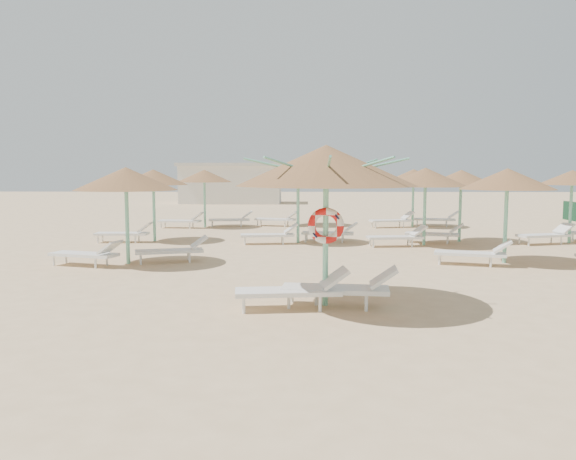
{
  "coord_description": "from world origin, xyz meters",
  "views": [
    {
      "loc": [
        -0.31,
        -10.9,
        2.6
      ],
      "look_at": [
        -0.6,
        1.5,
        1.3
      ],
      "focal_mm": 35.0,
      "sensor_mm": 36.0,
      "label": 1
    }
  ],
  "objects": [
    {
      "name": "lounger_main_b",
      "position": [
        0.5,
        -0.3,
        0.38
      ],
      "size": [
        2.26,
        0.88,
        0.8
      ],
      "rotation": [
        0.0,
        0.0,
        -0.1
      ],
      "color": "white",
      "rests_on": "ground"
    },
    {
      "name": "palapa_field",
      "position": [
        1.76,
        9.79,
        2.29
      ],
      "size": [
        19.52,
        14.15,
        2.72
      ],
      "color": "#76CDAB",
      "rests_on": "ground"
    },
    {
      "name": "lounger_main_a",
      "position": [
        -0.41,
        -0.47,
        0.37
      ],
      "size": [
        2.2,
        0.87,
        0.78
      ],
      "rotation": [
        0.0,
        0.0,
        0.11
      ],
      "color": "white",
      "rests_on": "ground"
    },
    {
      "name": "service_hut",
      "position": [
        -6.0,
        35.0,
        1.64
      ],
      "size": [
        8.4,
        4.4,
        3.25
      ],
      "color": "silver",
      "rests_on": "ground"
    },
    {
      "name": "main_palapa",
      "position": [
        0.16,
        -0.16,
        2.7
      ],
      "size": [
        3.46,
        3.46,
        3.1
      ],
      "color": "#76CDAB",
      "rests_on": "ground"
    },
    {
      "name": "ground",
      "position": [
        0.0,
        0.0,
        0.0
      ],
      "size": [
        120.0,
        120.0,
        0.0
      ],
      "primitive_type": "plane",
      "color": "#D5B082",
      "rests_on": "ground"
    }
  ]
}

